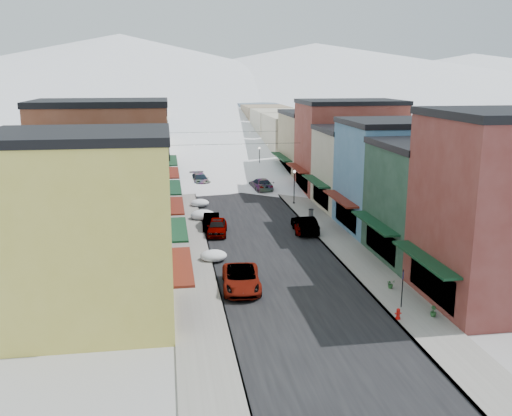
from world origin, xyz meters
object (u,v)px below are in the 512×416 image
object	(u,v)px
car_white_suv	(241,279)
streetlamp_near	(294,182)
fire_hydrant	(398,314)
car_silver_sedan	(217,227)
trash_can	(311,213)
car_dark_hatch	(211,221)
car_green_sedan	(305,224)

from	to	relation	value
car_white_suv	streetlamp_near	bearing A→B (deg)	74.21
fire_hydrant	car_white_suv	bearing A→B (deg)	142.40
car_silver_sedan	fire_hydrant	distance (m)	22.70
car_white_suv	trash_can	distance (m)	20.82
car_silver_sedan	car_dark_hatch	distance (m)	2.30
car_dark_hatch	fire_hydrant	xyz separation A→B (m)	(9.50, -23.05, -0.23)
streetlamp_near	car_green_sedan	bearing A→B (deg)	-97.71
car_dark_hatch	car_white_suv	bearing A→B (deg)	-81.01
fire_hydrant	trash_can	distance (m)	25.15
car_dark_hatch	car_green_sedan	bearing A→B (deg)	-12.43
car_green_sedan	streetlamp_near	xyz separation A→B (m)	(1.59, 11.77, 1.77)
car_white_suv	fire_hydrant	size ratio (longest dim) A/B	8.12
car_green_sedan	fire_hydrant	size ratio (longest dim) A/B	7.02
car_green_sedan	trash_can	xyz separation A→B (m)	(1.87, 4.98, -0.19)
car_white_suv	car_silver_sedan	size ratio (longest dim) A/B	1.26
car_white_suv	car_green_sedan	world-z (taller)	car_green_sedan
car_silver_sedan	trash_can	xyz separation A→B (m)	(10.10, 4.35, -0.15)
fire_hydrant	streetlamp_near	distance (m)	32.00
car_dark_hatch	streetlamp_near	xyz separation A→B (m)	(10.19, 8.87, 1.87)
car_white_suv	car_silver_sedan	distance (m)	14.09
car_silver_sedan	streetlamp_near	size ratio (longest dim) A/B	1.15
car_green_sedan	trash_can	size ratio (longest dim) A/B	5.42
car_dark_hatch	streetlamp_near	distance (m)	13.64
car_silver_sedan	fire_hydrant	bearing A→B (deg)	-58.60
car_silver_sedan	streetlamp_near	distance (m)	14.96
car_silver_sedan	streetlamp_near	xyz separation A→B (m)	(9.82, 11.14, 1.81)
car_dark_hatch	trash_can	world-z (taller)	car_dark_hatch
fire_hydrant	car_dark_hatch	bearing A→B (deg)	112.39
trash_can	car_white_suv	bearing A→B (deg)	-117.69
car_white_suv	car_silver_sedan	world-z (taller)	car_white_suv
car_dark_hatch	fire_hydrant	bearing A→B (deg)	-61.42
car_dark_hatch	fire_hydrant	world-z (taller)	car_dark_hatch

